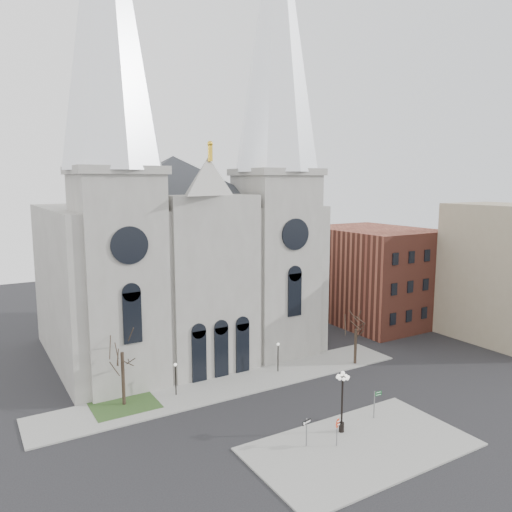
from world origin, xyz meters
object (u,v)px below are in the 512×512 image
globe_lamp (342,394)px  one_way_sign (307,428)px  street_name_sign (375,402)px  stop_sign (337,426)px

globe_lamp → one_way_sign: 4.29m
globe_lamp → street_name_sign: size_ratio=2.13×
stop_sign → street_name_sign: bearing=14.1°
stop_sign → one_way_sign: size_ratio=1.02×
stop_sign → globe_lamp: size_ratio=0.44×
globe_lamp → street_name_sign: bearing=5.6°
globe_lamp → one_way_sign: (-3.88, -0.32, -1.80)m
stop_sign → globe_lamp: 2.91m
one_way_sign → stop_sign: bearing=-43.7°
one_way_sign → street_name_sign: bearing=-7.6°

